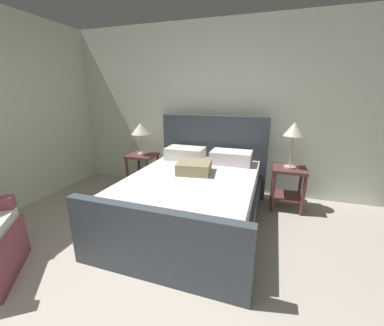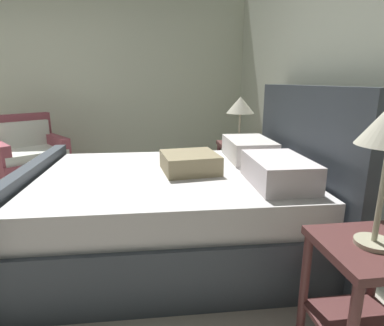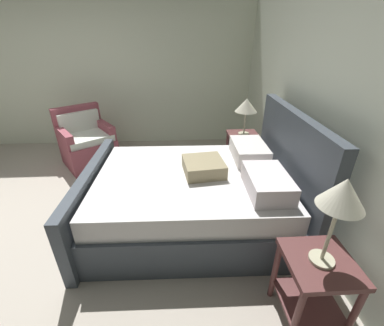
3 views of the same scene
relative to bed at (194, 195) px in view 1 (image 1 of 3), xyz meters
name	(u,v)px [view 1 (image 1 of 3)]	position (x,y,z in m)	size (l,w,h in m)	color
wall_back	(218,110)	(0.03, 1.22, 0.97)	(5.08, 0.12, 2.64)	silver
bed	(194,195)	(0.00, 0.00, 0.00)	(1.70, 2.19, 1.26)	#383F47
nightstand_right	(288,181)	(1.15, 0.74, 0.05)	(0.44, 0.44, 0.60)	#572F2E
table_lamp_right	(294,131)	(1.15, 0.74, 0.75)	(0.26, 0.26, 0.62)	#B7B293
nightstand_left	(143,165)	(-1.15, 0.78, 0.05)	(0.44, 0.44, 0.60)	#572F2E
table_lamp_left	(141,129)	(-1.15, 0.78, 0.66)	(0.31, 0.31, 0.52)	#B7B293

